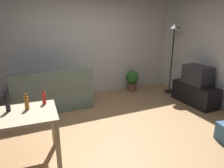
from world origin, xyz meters
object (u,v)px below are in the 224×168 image
object	(u,v)px
desk	(8,123)
bottle_dark	(7,103)
bottle_red	(44,98)
torchiere_lamp	(173,40)
couch	(53,95)
tv	(197,75)
bottle_amber	(27,103)
tv_stand	(195,94)
potted_plant	(132,79)

from	to	relation	value
desk	bottle_dark	distance (m)	0.27
bottle_dark	bottle_red	bearing A→B (deg)	8.88
torchiere_lamp	desk	xyz separation A→B (m)	(-3.91, -1.58, -0.76)
bottle_dark	bottle_red	size ratio (longest dim) A/B	1.37
couch	tv	xyz separation A→B (m)	(3.12, -1.11, 0.39)
tv	bottle_amber	world-z (taller)	bottle_amber
torchiere_lamp	bottle_red	size ratio (longest dim) A/B	8.94
tv_stand	bottle_amber	distance (m)	3.76
tv	potted_plant	size ratio (longest dim) A/B	1.05
tv	desk	bearing A→B (deg)	99.79
tv_stand	bottle_red	world-z (taller)	bottle_red
couch	bottle_dark	world-z (taller)	bottle_dark
potted_plant	bottle_dark	xyz separation A→B (m)	(-3.00, -1.97, 0.55)
bottle_dark	tv_stand	bearing A→B (deg)	8.02
couch	desk	bearing A→B (deg)	65.94
tv_stand	torchiere_lamp	world-z (taller)	torchiere_lamp
tv_stand	torchiere_lamp	size ratio (longest dim) A/B	0.61
torchiere_lamp	bottle_amber	distance (m)	4.00
couch	bottle_red	distance (m)	1.71
couch	tv_stand	distance (m)	3.31
potted_plant	couch	bearing A→B (deg)	-172.00
potted_plant	bottle_red	size ratio (longest dim) A/B	2.82
torchiere_lamp	bottle_amber	bearing A→B (deg)	-157.90
couch	torchiere_lamp	bearing A→B (deg)	176.18
couch	desk	world-z (taller)	couch
tv_stand	bottle_red	bearing A→B (deg)	97.90
tv	bottle_amber	size ratio (longest dim) A/B	2.69
tv_stand	desk	world-z (taller)	desk
bottle_dark	bottle_amber	distance (m)	0.23
desk	bottle_red	distance (m)	0.55
bottle_amber	torchiere_lamp	bearing A→B (deg)	22.10
couch	bottle_red	xyz separation A→B (m)	(-0.32, -1.59, 0.54)
tv	bottle_red	xyz separation A→B (m)	(-3.44, -0.48, 0.15)
desk	tv	bearing A→B (deg)	13.32
tv	bottle_dark	xyz separation A→B (m)	(-3.90, -0.55, 0.18)
tv_stand	bottle_dark	world-z (taller)	bottle_dark
torchiere_lamp	couch	bearing A→B (deg)	176.18
torchiere_lamp	potted_plant	world-z (taller)	torchiere_lamp
bottle_dark	couch	bearing A→B (deg)	64.82
desk	bottle_red	world-z (taller)	bottle_red
bottle_amber	potted_plant	bearing A→B (deg)	35.91
couch	tv	bearing A→B (deg)	160.37
desk	bottle_amber	xyz separation A→B (m)	(0.25, 0.09, 0.21)
desk	bottle_dark	xyz separation A→B (m)	(0.02, 0.13, 0.23)
torchiere_lamp	bottle_amber	world-z (taller)	torchiere_lamp
bottle_red	torchiere_lamp	bearing A→B (deg)	21.90
bottle_dark	tv	bearing A→B (deg)	8.01
tv_stand	tv	world-z (taller)	tv
tv_stand	bottle_red	distance (m)	3.52
tv_stand	potted_plant	xyz separation A→B (m)	(-0.89, 1.42, 0.09)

